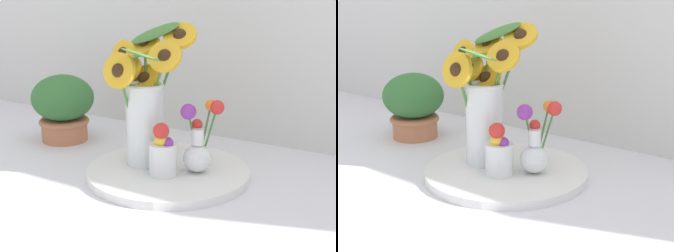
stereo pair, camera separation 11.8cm
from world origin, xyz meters
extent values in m
plane|color=silver|center=(0.00, 0.00, 0.00)|extent=(6.00, 6.00, 0.00)
cylinder|color=white|center=(-0.03, 0.05, 0.01)|extent=(0.42, 0.42, 0.02)
cylinder|color=silver|center=(-0.10, 0.05, 0.12)|extent=(0.10, 0.10, 0.21)
torus|color=silver|center=(-0.10, 0.05, 0.23)|extent=(0.10, 0.10, 0.01)
cylinder|color=#4C8438|center=(-0.12, 0.01, 0.18)|extent=(0.01, 0.07, 0.19)
cylinder|color=gold|center=(-0.12, -0.03, 0.28)|extent=(0.09, 0.04, 0.09)
sphere|color=#382314|center=(-0.12, -0.03, 0.28)|extent=(0.04, 0.04, 0.04)
cylinder|color=#4C8438|center=(-0.11, 0.07, 0.15)|extent=(0.02, 0.04, 0.19)
cylinder|color=gold|center=(-0.12, 0.08, 0.24)|extent=(0.09, 0.07, 0.08)
sphere|color=#382314|center=(-0.12, 0.08, 0.24)|extent=(0.04, 0.04, 0.04)
cylinder|color=#4C8438|center=(-0.12, 0.08, 0.19)|extent=(0.04, 0.07, 0.27)
cylinder|color=gold|center=(-0.14, 0.11, 0.33)|extent=(0.09, 0.07, 0.07)
sphere|color=#382314|center=(-0.14, 0.11, 0.33)|extent=(0.03, 0.03, 0.03)
cylinder|color=#4C8438|center=(-0.14, 0.07, 0.16)|extent=(0.06, 0.02, 0.21)
cylinder|color=gold|center=(-0.17, 0.07, 0.26)|extent=(0.10, 0.06, 0.09)
sphere|color=#382314|center=(-0.17, 0.07, 0.26)|extent=(0.03, 0.03, 0.03)
cylinder|color=#4C8438|center=(-0.07, 0.04, 0.18)|extent=(0.07, 0.03, 0.24)
cylinder|color=gold|center=(-0.04, 0.05, 0.31)|extent=(0.10, 0.06, 0.09)
sphere|color=#382314|center=(-0.04, 0.05, 0.31)|extent=(0.04, 0.04, 0.04)
cylinder|color=#4C8438|center=(-0.07, 0.08, 0.22)|extent=(0.06, 0.08, 0.26)
cylinder|color=gold|center=(-0.04, 0.12, 0.35)|extent=(0.10, 0.08, 0.08)
sphere|color=#382314|center=(-0.04, 0.12, 0.35)|extent=(0.04, 0.04, 0.04)
cylinder|color=#4C8438|center=(-0.13, 0.04, 0.18)|extent=(0.03, 0.06, 0.27)
cylinder|color=gold|center=(-0.14, 0.02, 0.32)|extent=(0.07, 0.03, 0.07)
sphere|color=#382314|center=(-0.14, 0.02, 0.32)|extent=(0.03, 0.03, 0.03)
ellipsoid|color=#477F38|center=(-0.06, -0.02, 0.32)|extent=(0.11, 0.09, 0.04)
ellipsoid|color=#477F38|center=(-0.11, 0.12, 0.36)|extent=(0.16, 0.08, 0.09)
ellipsoid|color=#477F38|center=(-0.16, 0.06, 0.30)|extent=(0.08, 0.13, 0.03)
cylinder|color=white|center=(-0.01, 0.00, 0.06)|extent=(0.07, 0.07, 0.08)
cylinder|color=#427533|center=(-0.02, 0.00, 0.08)|extent=(0.01, 0.02, 0.06)
sphere|color=yellow|center=(-0.01, -0.01, 0.11)|extent=(0.03, 0.03, 0.03)
cylinder|color=#427533|center=(0.00, -0.01, 0.08)|extent=(0.01, 0.01, 0.06)
sphere|color=purple|center=(0.00, 0.00, 0.11)|extent=(0.03, 0.03, 0.03)
cylinder|color=#427533|center=(-0.02, 0.00, 0.09)|extent=(0.02, 0.02, 0.09)
sphere|color=red|center=(-0.01, -0.01, 0.14)|extent=(0.04, 0.04, 0.04)
sphere|color=white|center=(0.05, 0.06, 0.06)|extent=(0.07, 0.07, 0.07)
cylinder|color=white|center=(0.05, 0.06, 0.11)|extent=(0.03, 0.03, 0.04)
cylinder|color=#427533|center=(0.04, 0.06, 0.12)|extent=(0.01, 0.04, 0.11)
sphere|color=purple|center=(0.03, 0.04, 0.18)|extent=(0.04, 0.04, 0.04)
cylinder|color=#427533|center=(0.06, 0.08, 0.12)|extent=(0.02, 0.03, 0.13)
sphere|color=orange|center=(0.07, 0.10, 0.19)|extent=(0.03, 0.03, 0.03)
cylinder|color=#427533|center=(0.05, 0.07, 0.10)|extent=(0.03, 0.01, 0.09)
sphere|color=red|center=(0.04, 0.08, 0.14)|extent=(0.03, 0.03, 0.03)
cylinder|color=#427533|center=(0.07, 0.08, 0.12)|extent=(0.03, 0.03, 0.13)
sphere|color=red|center=(0.09, 0.09, 0.19)|extent=(0.04, 0.04, 0.04)
cylinder|color=#B7704C|center=(-0.47, 0.14, 0.04)|extent=(0.15, 0.15, 0.07)
torus|color=#B7704C|center=(-0.47, 0.14, 0.06)|extent=(0.16, 0.16, 0.02)
ellipsoid|color=#336B33|center=(-0.47, 0.14, 0.14)|extent=(0.20, 0.20, 0.15)
camera|label=1|loc=(0.56, -0.93, 0.46)|focal=50.00mm
camera|label=2|loc=(0.66, -0.86, 0.46)|focal=50.00mm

